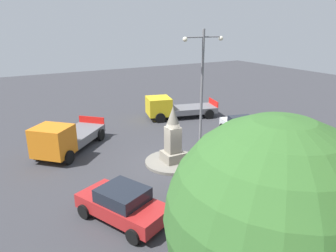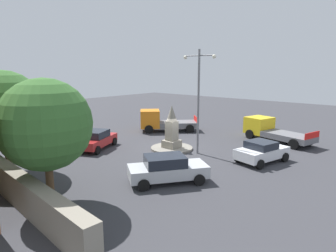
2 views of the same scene
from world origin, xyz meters
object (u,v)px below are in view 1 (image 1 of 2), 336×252
object	(u,v)px
truck_yellow_parked_right	(173,108)
tree_mid_cluster	(272,221)
monument	(173,137)
car_white_passing	(242,127)
streetlamp	(202,82)
car_red_parked_left	(123,204)
car_silver_waiting	(299,171)
truck_orange_far_side	(64,139)

from	to	relation	value
truck_yellow_parked_right	tree_mid_cluster	bearing A→B (deg)	-114.18
monument	car_white_passing	bearing A→B (deg)	13.01
streetlamp	car_red_parked_left	distance (m)	8.97
streetlamp	car_silver_waiting	distance (m)	7.30
car_red_parked_left	truck_orange_far_side	distance (m)	8.48
car_white_passing	tree_mid_cluster	xyz separation A→B (m)	(-10.52, -12.36, 3.15)
car_red_parked_left	car_silver_waiting	world-z (taller)	car_silver_waiting
monument	truck_yellow_parked_right	size ratio (longest dim) A/B	0.52
car_white_passing	monument	bearing A→B (deg)	-166.99
car_silver_waiting	truck_orange_far_side	distance (m)	13.91
monument	car_red_parked_left	distance (m)	6.12
truck_orange_far_side	tree_mid_cluster	world-z (taller)	tree_mid_cluster
car_red_parked_left	truck_yellow_parked_right	bearing A→B (deg)	51.88
monument	streetlamp	size ratio (longest dim) A/B	0.44
truck_orange_far_side	truck_yellow_parked_right	xyz separation A→B (m)	(10.03, 3.53, -0.10)
streetlamp	car_silver_waiting	size ratio (longest dim) A/B	1.66
monument	tree_mid_cluster	bearing A→B (deg)	-109.22
tree_mid_cluster	car_silver_waiting	bearing A→B (deg)	33.44
car_white_passing	truck_orange_far_side	distance (m)	12.44
car_silver_waiting	truck_yellow_parked_right	world-z (taller)	truck_yellow_parked_right
monument	truck_yellow_parked_right	distance (m)	9.43
car_red_parked_left	car_white_passing	distance (m)	12.65
car_red_parked_left	truck_yellow_parked_right	xyz separation A→B (m)	(9.40, 11.98, 0.16)
monument	tree_mid_cluster	world-z (taller)	tree_mid_cluster
truck_yellow_parked_right	car_red_parked_left	bearing A→B (deg)	-128.12
streetlamp	tree_mid_cluster	size ratio (longest dim) A/B	1.23
monument	car_red_parked_left	size ratio (longest dim) A/B	0.76
truck_orange_far_side	car_silver_waiting	bearing A→B (deg)	-46.28
streetlamp	truck_orange_far_side	distance (m)	9.34
truck_orange_far_side	truck_yellow_parked_right	distance (m)	10.63
streetlamp	tree_mid_cluster	world-z (taller)	streetlamp
truck_orange_far_side	tree_mid_cluster	xyz separation A→B (m)	(1.54, -15.39, 2.88)
car_white_passing	tree_mid_cluster	distance (m)	16.53
car_red_parked_left	monument	bearing A→B (deg)	39.55
monument	car_red_parked_left	world-z (taller)	monument
car_silver_waiting	streetlamp	bearing A→B (deg)	109.63
monument	truck_yellow_parked_right	bearing A→B (deg)	59.78
car_red_parked_left	tree_mid_cluster	bearing A→B (deg)	-82.55
car_red_parked_left	truck_orange_far_side	xyz separation A→B (m)	(-0.63, 8.45, 0.26)
streetlamp	truck_yellow_parked_right	bearing A→B (deg)	72.02
monument	tree_mid_cluster	xyz separation A→B (m)	(-3.76, -10.79, 2.25)
car_silver_waiting	tree_mid_cluster	xyz separation A→B (m)	(-8.08, -5.33, 3.10)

